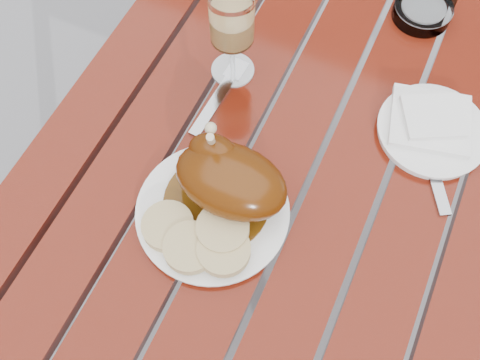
% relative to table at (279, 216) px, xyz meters
% --- Properties ---
extents(ground, '(60.00, 60.00, 0.00)m').
position_rel_table_xyz_m(ground, '(0.00, 0.00, -0.38)').
color(ground, slate).
rests_on(ground, ground).
extents(table, '(0.80, 1.20, 0.75)m').
position_rel_table_xyz_m(table, '(0.00, 0.00, 0.00)').
color(table, maroon).
rests_on(table, ground).
extents(dinner_plate, '(0.32, 0.32, 0.02)m').
position_rel_table_xyz_m(dinner_plate, '(-0.06, -0.20, 0.38)').
color(dinner_plate, white).
rests_on(dinner_plate, table).
extents(roast_duck, '(0.19, 0.17, 0.13)m').
position_rel_table_xyz_m(roast_duck, '(-0.05, -0.16, 0.44)').
color(roast_duck, '#502D09').
rests_on(roast_duck, dinner_plate).
extents(bread_dumplings, '(0.18, 0.13, 0.03)m').
position_rel_table_xyz_m(bread_dumplings, '(-0.05, -0.25, 0.41)').
color(bread_dumplings, tan).
rests_on(bread_dumplings, dinner_plate).
extents(wine_glass, '(0.08, 0.08, 0.19)m').
position_rel_table_xyz_m(wine_glass, '(-0.15, 0.08, 0.47)').
color(wine_glass, '#E0B366').
rests_on(wine_glass, table).
extents(side_plate, '(0.21, 0.21, 0.02)m').
position_rel_table_xyz_m(side_plate, '(0.22, 0.10, 0.38)').
color(side_plate, white).
rests_on(side_plate, table).
extents(napkin, '(0.16, 0.15, 0.01)m').
position_rel_table_xyz_m(napkin, '(0.21, 0.11, 0.40)').
color(napkin, white).
rests_on(napkin, side_plate).
extents(ashtray, '(0.12, 0.12, 0.03)m').
position_rel_table_xyz_m(ashtray, '(0.12, 0.35, 0.39)').
color(ashtray, '#B2B7BC').
rests_on(ashtray, table).
extents(fork, '(0.03, 0.17, 0.01)m').
position_rel_table_xyz_m(fork, '(-0.15, 0.00, 0.38)').
color(fork, gray).
rests_on(fork, table).
extents(knife, '(0.12, 0.19, 0.01)m').
position_rel_table_xyz_m(knife, '(0.23, 0.04, 0.38)').
color(knife, gray).
rests_on(knife, table).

